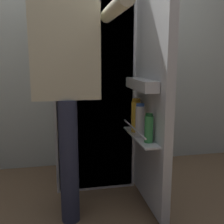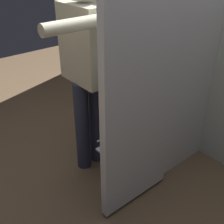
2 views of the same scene
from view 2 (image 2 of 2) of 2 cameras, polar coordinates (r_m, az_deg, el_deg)
ground_plane at (r=2.59m, az=-0.08°, el=-11.57°), size 6.97×6.97×0.00m
kitchen_wall at (r=2.63m, az=15.81°, el=19.78°), size 4.40×0.10×2.60m
refrigerator at (r=2.42m, az=9.32°, el=8.71°), size 0.69×1.20×1.72m
person at (r=2.21m, az=-4.86°, el=9.94°), size 0.51×0.72×1.62m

